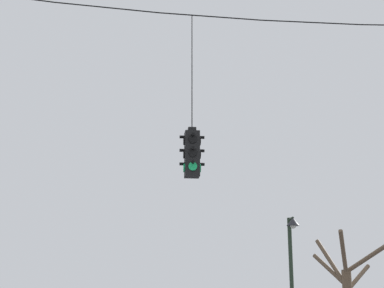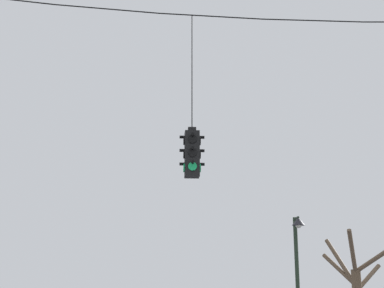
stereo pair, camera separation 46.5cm
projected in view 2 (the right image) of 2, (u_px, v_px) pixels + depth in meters
span_wire at (313, 15)px, 14.69m from camera, size 17.85×0.03×0.49m
traffic_light_over_intersection at (192, 153)px, 13.62m from camera, size 0.58×0.58×4.06m
street_lamp at (298, 260)px, 17.14m from camera, size 0.39×0.68×4.06m
bare_tree at (358, 288)px, 20.75m from camera, size 2.46×2.88×4.01m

